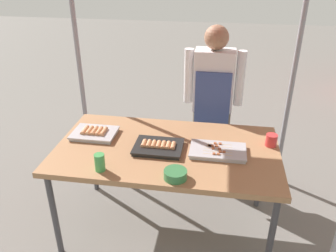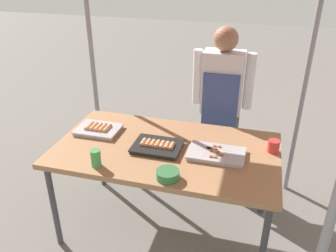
{
  "view_description": "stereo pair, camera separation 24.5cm",
  "coord_description": "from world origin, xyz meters",
  "px_view_note": "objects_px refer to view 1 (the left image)",
  "views": [
    {
      "loc": [
        0.35,
        -2.1,
        2.02
      ],
      "look_at": [
        0.0,
        0.05,
        0.9
      ],
      "focal_mm": 36.79,
      "sensor_mm": 36.0,
      "label": 1
    },
    {
      "loc": [
        0.59,
        -2.05,
        2.02
      ],
      "look_at": [
        0.0,
        0.05,
        0.9
      ],
      "focal_mm": 36.79,
      "sensor_mm": 36.0,
      "label": 2
    }
  ],
  "objects_px": {
    "tray_grilled_sausages": "(94,133)",
    "tray_meat_skewers": "(218,151)",
    "drink_cup_by_wok": "(271,140)",
    "drink_cup_near_edge": "(100,162)",
    "stall_table": "(167,154)",
    "condiment_bowl": "(175,174)",
    "tray_pork_links": "(158,147)",
    "vendor_woman": "(213,96)"
  },
  "relations": [
    {
      "from": "tray_pork_links",
      "to": "condiment_bowl",
      "type": "height_order",
      "value": "condiment_bowl"
    },
    {
      "from": "drink_cup_by_wok",
      "to": "drink_cup_near_edge",
      "type": "bearing_deg",
      "value": -155.96
    },
    {
      "from": "drink_cup_near_edge",
      "to": "vendor_woman",
      "type": "bearing_deg",
      "value": 58.49
    },
    {
      "from": "vendor_woman",
      "to": "drink_cup_by_wok",
      "type": "bearing_deg",
      "value": 127.36
    },
    {
      "from": "condiment_bowl",
      "to": "tray_meat_skewers",
      "type": "bearing_deg",
      "value": 53.77
    },
    {
      "from": "tray_meat_skewers",
      "to": "drink_cup_near_edge",
      "type": "bearing_deg",
      "value": -155.8
    },
    {
      "from": "tray_grilled_sausages",
      "to": "drink_cup_near_edge",
      "type": "bearing_deg",
      "value": -65.71
    },
    {
      "from": "drink_cup_near_edge",
      "to": "tray_pork_links",
      "type": "bearing_deg",
      "value": 44.64
    },
    {
      "from": "stall_table",
      "to": "condiment_bowl",
      "type": "xyz_separation_m",
      "value": [
        0.11,
        -0.36,
        0.08
      ]
    },
    {
      "from": "tray_pork_links",
      "to": "condiment_bowl",
      "type": "relative_size",
      "value": 2.35
    },
    {
      "from": "tray_meat_skewers",
      "to": "condiment_bowl",
      "type": "bearing_deg",
      "value": -126.23
    },
    {
      "from": "stall_table",
      "to": "drink_cup_by_wok",
      "type": "bearing_deg",
      "value": 11.45
    },
    {
      "from": "drink_cup_by_wok",
      "to": "stall_table",
      "type": "bearing_deg",
      "value": -168.55
    },
    {
      "from": "stall_table",
      "to": "tray_meat_skewers",
      "type": "relative_size",
      "value": 4.09
    },
    {
      "from": "tray_meat_skewers",
      "to": "drink_cup_by_wok",
      "type": "distance_m",
      "value": 0.41
    },
    {
      "from": "condiment_bowl",
      "to": "vendor_woman",
      "type": "bearing_deg",
      "value": 80.81
    },
    {
      "from": "tray_meat_skewers",
      "to": "condiment_bowl",
      "type": "height_order",
      "value": "condiment_bowl"
    },
    {
      "from": "tray_grilled_sausages",
      "to": "tray_meat_skewers",
      "type": "xyz_separation_m",
      "value": [
        0.94,
        -0.11,
        -0.0
      ]
    },
    {
      "from": "tray_grilled_sausages",
      "to": "drink_cup_by_wok",
      "type": "height_order",
      "value": "drink_cup_by_wok"
    },
    {
      "from": "tray_meat_skewers",
      "to": "drink_cup_near_edge",
      "type": "distance_m",
      "value": 0.81
    },
    {
      "from": "vendor_woman",
      "to": "drink_cup_near_edge",
      "type": "bearing_deg",
      "value": 58.49
    },
    {
      "from": "tray_grilled_sausages",
      "to": "condiment_bowl",
      "type": "relative_size",
      "value": 2.26
    },
    {
      "from": "tray_meat_skewers",
      "to": "drink_cup_by_wok",
      "type": "relative_size",
      "value": 4.41
    },
    {
      "from": "tray_meat_skewers",
      "to": "condiment_bowl",
      "type": "xyz_separation_m",
      "value": [
        -0.25,
        -0.34,
        0.01
      ]
    },
    {
      "from": "condiment_bowl",
      "to": "vendor_woman",
      "type": "distance_m",
      "value": 1.12
    },
    {
      "from": "tray_pork_links",
      "to": "drink_cup_by_wok",
      "type": "relative_size",
      "value": 3.89
    },
    {
      "from": "tray_pork_links",
      "to": "condiment_bowl",
      "type": "xyz_separation_m",
      "value": [
        0.17,
        -0.33,
        0.01
      ]
    },
    {
      "from": "tray_meat_skewers",
      "to": "vendor_woman",
      "type": "bearing_deg",
      "value": 95.52
    },
    {
      "from": "drink_cup_by_wok",
      "to": "vendor_woman",
      "type": "relative_size",
      "value": 0.06
    },
    {
      "from": "tray_pork_links",
      "to": "condiment_bowl",
      "type": "bearing_deg",
      "value": -62.72
    },
    {
      "from": "drink_cup_near_edge",
      "to": "stall_table",
      "type": "bearing_deg",
      "value": 42.7
    },
    {
      "from": "stall_table",
      "to": "condiment_bowl",
      "type": "bearing_deg",
      "value": -72.62
    },
    {
      "from": "stall_table",
      "to": "drink_cup_by_wok",
      "type": "distance_m",
      "value": 0.76
    },
    {
      "from": "stall_table",
      "to": "drink_cup_by_wok",
      "type": "xyz_separation_m",
      "value": [
        0.74,
        0.15,
        0.1
      ]
    },
    {
      "from": "drink_cup_near_edge",
      "to": "condiment_bowl",
      "type": "bearing_deg",
      "value": -1.08
    },
    {
      "from": "stall_table",
      "to": "drink_cup_near_edge",
      "type": "xyz_separation_m",
      "value": [
        -0.38,
        -0.35,
        0.11
      ]
    },
    {
      "from": "tray_meat_skewers",
      "to": "condiment_bowl",
      "type": "distance_m",
      "value": 0.42
    },
    {
      "from": "tray_pork_links",
      "to": "vendor_woman",
      "type": "bearing_deg",
      "value": 65.84
    },
    {
      "from": "condiment_bowl",
      "to": "drink_cup_by_wok",
      "type": "xyz_separation_m",
      "value": [
        0.63,
        0.51,
        0.02
      ]
    },
    {
      "from": "drink_cup_by_wok",
      "to": "tray_pork_links",
      "type": "bearing_deg",
      "value": -167.18
    },
    {
      "from": "stall_table",
      "to": "tray_pork_links",
      "type": "xyz_separation_m",
      "value": [
        -0.06,
        -0.03,
        0.07
      ]
    },
    {
      "from": "tray_pork_links",
      "to": "drink_cup_by_wok",
      "type": "distance_m",
      "value": 0.82
    }
  ]
}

